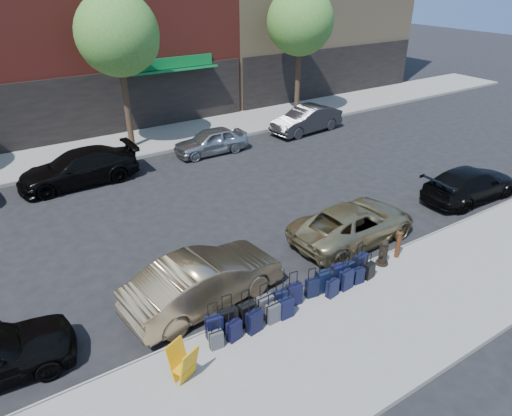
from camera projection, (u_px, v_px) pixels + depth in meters
ground at (212, 231)px, 16.01m from camera, size 120.00×120.00×0.00m
sidewalk_near at (337, 342)px, 11.14m from camera, size 60.00×4.00×0.15m
sidewalk_far at (120, 146)px, 23.39m from camera, size 60.00×4.00×0.15m
curb_near at (287, 298)px, 12.64m from camera, size 60.00×0.08×0.15m
curb_far at (133, 159)px, 21.89m from camera, size 60.00×0.08×0.15m
tree_center at (121, 36)px, 20.84m from camera, size 3.80×3.80×7.27m
tree_right at (302, 23)px, 25.89m from camera, size 3.80×3.80×7.27m
suitcase_front_0 at (214, 327)px, 11.07m from camera, size 0.44×0.28×1.00m
suitcase_front_1 at (228, 320)px, 11.26m from camera, size 0.47×0.30×1.06m
suitcase_front_2 at (247, 314)px, 11.48m from camera, size 0.43×0.25×1.02m
suitcase_front_3 at (265, 306)px, 11.75m from camera, size 0.42×0.24×0.99m
suitcase_front_4 at (280, 299)px, 12.05m from camera, size 0.39×0.25×0.87m
suitcase_front_5 at (294, 294)px, 12.17m from camera, size 0.44×0.27×1.00m
suitcase_front_6 at (312, 288)px, 12.48m from camera, size 0.40×0.26×0.89m
suitcase_front_7 at (324, 281)px, 12.66m from camera, size 0.45×0.28×1.05m
suitcase_front_8 at (339, 275)px, 12.92m from camera, size 0.47×0.30×1.07m
suitcase_front_9 at (348, 270)px, 13.20m from camera, size 0.38×0.24×0.88m
suitcase_front_10 at (360, 264)px, 13.40m from camera, size 0.47×0.32×1.04m
suitcase_back_0 at (216, 340)px, 10.79m from camera, size 0.34×0.22×0.77m
suitcase_back_1 at (234, 330)px, 11.02m from camera, size 0.40×0.27×0.87m
suitcase_back_2 at (254, 322)px, 11.26m from camera, size 0.43×0.29×0.96m
suitcase_back_3 at (273, 313)px, 11.57m from camera, size 0.37×0.22×0.87m
suitcase_back_4 at (286, 308)px, 11.73m from camera, size 0.38×0.22×0.91m
suitcase_back_7 at (332, 288)px, 12.49m from camera, size 0.38×0.26×0.83m
suitcase_back_8 at (346, 280)px, 12.77m from camera, size 0.41×0.26×0.94m
suitcase_back_9 at (358, 276)px, 13.03m from camera, size 0.35×0.23×0.79m
suitcase_back_10 at (369, 271)px, 13.23m from camera, size 0.36×0.24×0.79m
fire_hydrant at (383, 253)px, 13.79m from camera, size 0.43×0.38×0.85m
bollard at (398, 245)px, 14.11m from camera, size 0.16×0.16×0.87m
display_rack at (183, 363)px, 9.90m from camera, size 0.68×0.70×0.90m
car_near_1 at (204, 281)px, 12.25m from camera, size 4.64×2.12×1.48m
car_near_2 at (354, 223)px, 15.20m from camera, size 4.69×2.35×1.27m
car_near_3 at (471, 184)px, 18.00m from camera, size 4.47×1.93×1.28m
car_far_1 at (79, 168)px, 19.23m from camera, size 4.95×2.05×1.43m
car_far_2 at (211, 141)px, 22.46m from camera, size 3.71×1.53×1.26m
car_far_3 at (306, 120)px, 25.38m from camera, size 4.43×1.91×1.42m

